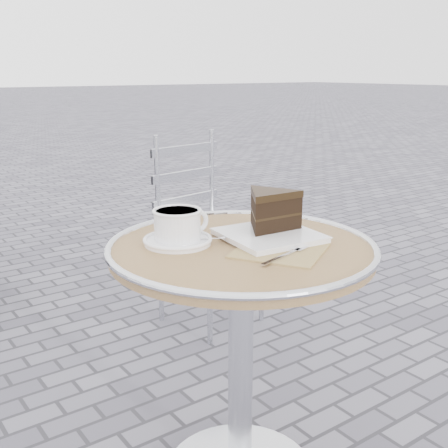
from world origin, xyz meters
TOP-DOWN VIEW (x-y plane):
  - cafe_table at (0.00, 0.00)m, footprint 0.72×0.72m
  - cappuccino_set at (-0.13, 0.11)m, footprint 0.20×0.18m
  - cake_plate_set at (0.11, 0.02)m, footprint 0.34×0.40m
  - bistro_chair at (0.54, 1.05)m, footprint 0.46×0.46m

SIDE VIEW (x-z plane):
  - bistro_chair at x=0.54m, z-range 0.11..1.01m
  - cafe_table at x=0.00m, z-range 0.20..0.94m
  - cappuccino_set at x=-0.13m, z-range 0.73..0.82m
  - cake_plate_set at x=0.11m, z-range 0.73..0.86m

